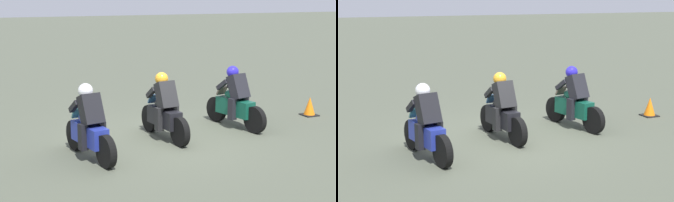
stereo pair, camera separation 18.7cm
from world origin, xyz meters
The scene contains 5 objects.
ground_plane centered at (0.00, 0.00, 0.00)m, with size 120.00×120.00×0.00m, color #4B5041.
rider_lane_a centered at (0.36, -2.03, 0.62)m, with size 2.02×0.65×1.51m.
rider_lane_b centered at (0.09, -0.03, 0.62)m, with size 2.04×0.57×1.51m.
rider_lane_c centered at (-0.64, 1.88, 0.62)m, with size 2.03×0.63×1.51m.
traffic_cone centered at (0.61, -4.50, 0.23)m, with size 0.40×0.40×0.51m.
Camera 1 is at (-10.28, 4.26, 3.27)m, focal length 54.66 mm.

